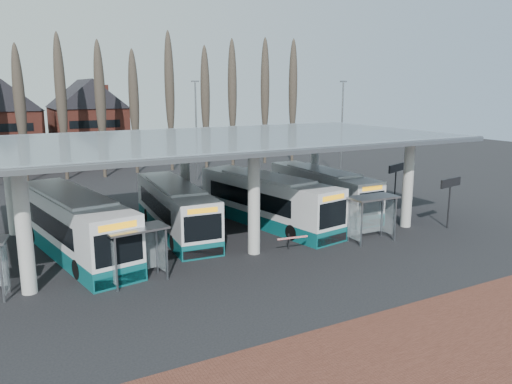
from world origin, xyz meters
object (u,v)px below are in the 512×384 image
bus_2 (266,201)px  bus_3 (321,191)px  bus_0 (73,225)px  shelter_2 (371,208)px  bus_1 (175,209)px  shelter_1 (135,242)px

bus_2 → bus_3: 6.08m
bus_0 → bus_3: size_ratio=1.12×
bus_3 → shelter_2: size_ratio=3.74×
bus_0 → bus_1: (6.65, 1.39, -0.14)m
bus_0 → bus_1: bus_0 is taller
bus_1 → bus_2: (6.35, -1.12, 0.10)m
bus_2 → shelter_2: size_ratio=4.11×
bus_0 → shelter_1: 6.32m
shelter_1 → bus_0: bearing=102.2°
bus_2 → bus_3: (5.89, 1.51, -0.12)m
bus_1 → shelter_2: bus_1 is taller
shelter_2 → bus_1: bearing=143.6°
bus_3 → shelter_1: bus_3 is taller
bus_0 → shelter_2: bus_0 is taller
bus_1 → bus_2: size_ratio=0.93×
bus_0 → bus_2: bus_0 is taller
bus_0 → bus_1: size_ratio=1.10×
bus_3 → shelter_2: bearing=-103.9°
bus_1 → shelter_1: (-4.64, -7.37, 0.47)m
bus_0 → shelter_2: size_ratio=4.20×
bus_1 → shelter_1: bus_1 is taller
bus_0 → shelter_2: (16.75, -6.36, 0.41)m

